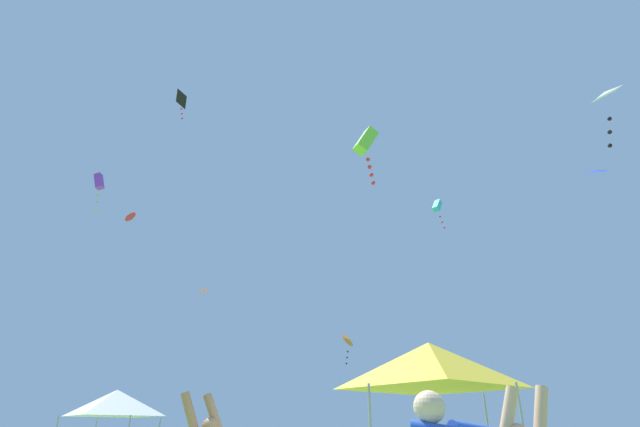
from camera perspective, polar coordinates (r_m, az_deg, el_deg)
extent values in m
sphere|color=#9E704C|center=(6.94, -13.12, -23.87)|extent=(0.24, 0.24, 0.24)
cylinder|color=#9E704C|center=(6.98, -12.67, -22.83)|extent=(0.39, 0.18, 0.60)
cylinder|color=#9E704C|center=(6.95, -15.38, -22.49)|extent=(0.35, 0.25, 0.61)
sphere|color=beige|center=(4.15, 13.09, -21.86)|extent=(0.25, 0.25, 0.25)
cylinder|color=tan|center=(4.88, 21.75, -22.15)|extent=(0.30, 0.20, 0.58)
cylinder|color=tan|center=(4.98, 25.13, -21.61)|extent=(0.29, 0.20, 0.58)
pyramid|color=yellow|center=(11.79, 13.18, -17.44)|extent=(3.22, 3.22, 1.03)
pyramid|color=white|center=(19.02, -23.52, -20.27)|extent=(2.67, 2.67, 0.86)
pyramid|color=blue|center=(27.32, 30.47, 4.46)|extent=(1.06, 1.28, 0.64)
pyramid|color=white|center=(17.12, 31.21, 12.35)|extent=(1.18, 1.13, 0.64)
sphere|color=black|center=(16.72, 31.62, 9.74)|extent=(0.12, 0.12, 0.12)
sphere|color=black|center=(16.55, 31.64, 8.39)|extent=(0.12, 0.12, 0.12)
sphere|color=black|center=(16.39, 31.66, 7.02)|extent=(0.12, 0.12, 0.12)
cone|color=pink|center=(36.87, -13.93, -9.02)|extent=(0.82, 0.88, 0.49)
cube|color=#75D138|center=(13.78, 5.56, 8.73)|extent=(0.80, 0.65, 0.91)
sphere|color=red|center=(13.37, 5.82, 6.51)|extent=(0.11, 0.11, 0.11)
sphere|color=red|center=(13.18, 6.03, 5.60)|extent=(0.11, 0.11, 0.11)
sphere|color=red|center=(12.98, 6.24, 4.67)|extent=(0.11, 0.11, 0.11)
sphere|color=red|center=(12.79, 6.45, 3.70)|extent=(0.11, 0.11, 0.11)
cube|color=purple|center=(33.14, -25.17, 3.55)|extent=(0.71, 0.43, 1.11)
sphere|color=#75D138|center=(32.84, -25.37, 2.05)|extent=(0.14, 0.14, 0.14)
sphere|color=#75D138|center=(32.74, -25.42, 1.24)|extent=(0.14, 0.14, 0.14)
sphere|color=#75D138|center=(32.65, -25.48, 0.43)|extent=(0.14, 0.14, 0.14)
cube|color=#2DB7CC|center=(36.00, 14.00, 0.94)|extent=(0.90, 1.03, 1.11)
sphere|color=red|center=(35.56, 14.32, -0.38)|extent=(0.14, 0.14, 0.14)
sphere|color=red|center=(35.33, 14.57, -1.02)|extent=(0.14, 0.14, 0.14)
sphere|color=red|center=(35.11, 14.82, -1.67)|extent=(0.14, 0.14, 0.14)
cone|color=orange|center=(34.17, 3.44, -15.01)|extent=(1.09, 1.22, 0.91)
sphere|color=black|center=(33.96, 3.38, -16.34)|extent=(0.12, 0.12, 0.12)
sphere|color=black|center=(33.82, 3.30, -17.00)|extent=(0.12, 0.12, 0.12)
sphere|color=black|center=(33.68, 3.22, -17.67)|extent=(0.12, 0.12, 0.12)
pyramid|color=black|center=(25.20, -16.33, 13.10)|extent=(0.71, 0.71, 0.66)
sphere|color=red|center=(24.76, -16.43, 12.03)|extent=(0.09, 0.09, 0.09)
sphere|color=red|center=(24.53, -16.39, 11.51)|extent=(0.09, 0.09, 0.09)
sphere|color=red|center=(24.30, -16.35, 10.99)|extent=(0.09, 0.09, 0.09)
cone|color=red|center=(39.64, -22.01, -0.31)|extent=(0.94, 1.09, 0.75)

